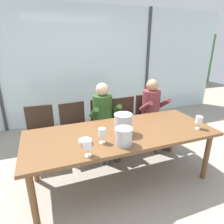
% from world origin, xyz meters
% --- Properties ---
extents(ground, '(14.00, 14.00, 0.00)m').
position_xyz_m(ground, '(0.00, 1.00, 0.00)').
color(ground, '#9E9384').
extents(window_glass_panel, '(7.60, 0.03, 2.60)m').
position_xyz_m(window_glass_panel, '(0.00, 2.36, 1.30)').
color(window_glass_panel, silver).
rests_on(window_glass_panel, ground).
extents(window_mullion_right, '(0.06, 0.06, 2.60)m').
position_xyz_m(window_mullion_right, '(1.71, 2.34, 1.30)').
color(window_mullion_right, '#38383D').
rests_on(window_mullion_right, ground).
extents(hillside_vineyard, '(13.60, 2.40, 2.19)m').
position_xyz_m(hillside_vineyard, '(0.00, 6.23, 1.09)').
color(hillside_vineyard, '#477A38').
rests_on(hillside_vineyard, ground).
extents(dining_table, '(2.40, 0.96, 0.73)m').
position_xyz_m(dining_table, '(0.00, 0.00, 0.67)').
color(dining_table, brown).
rests_on(dining_table, ground).
extents(chair_near_curtain, '(0.46, 0.46, 0.89)m').
position_xyz_m(chair_near_curtain, '(-0.98, 0.91, 0.52)').
color(chair_near_curtain, '#332319').
rests_on(chair_near_curtain, ground).
extents(chair_left_of_center, '(0.48, 0.48, 0.89)m').
position_xyz_m(chair_left_of_center, '(-0.46, 0.89, 0.52)').
color(chair_left_of_center, '#332319').
rests_on(chair_left_of_center, ground).
extents(chair_center, '(0.50, 0.50, 0.89)m').
position_xyz_m(chair_center, '(0.05, 0.89, 0.52)').
color(chair_center, '#332319').
rests_on(chair_center, ground).
extents(chair_right_of_center, '(0.47, 0.47, 0.89)m').
position_xyz_m(chair_right_of_center, '(0.46, 0.88, 0.52)').
color(chair_right_of_center, '#332319').
rests_on(chair_right_of_center, ground).
extents(chair_near_window_right, '(0.49, 0.49, 0.89)m').
position_xyz_m(chair_near_window_right, '(0.92, 0.90, 0.52)').
color(chair_near_window_right, '#332319').
rests_on(chair_near_window_right, ground).
extents(person_olive_shirt, '(0.47, 0.62, 1.21)m').
position_xyz_m(person_olive_shirt, '(0.02, 0.75, 0.69)').
color(person_olive_shirt, '#2D5123').
rests_on(person_olive_shirt, ground).
extents(person_maroon_top, '(0.48, 0.62, 1.21)m').
position_xyz_m(person_maroon_top, '(0.94, 0.75, 0.69)').
color(person_maroon_top, brown).
rests_on(person_maroon_top, ground).
extents(ice_bucket_primary, '(0.23, 0.23, 0.26)m').
position_xyz_m(ice_bucket_primary, '(0.00, -0.04, 0.87)').
color(ice_bucket_primary, '#B7B7BC').
rests_on(ice_bucket_primary, dining_table).
extents(ice_bucket_secondary, '(0.20, 0.20, 0.20)m').
position_xyz_m(ice_bucket_secondary, '(-0.11, -0.31, 0.84)').
color(ice_bucket_secondary, '#B7B7BC').
rests_on(ice_bucket_secondary, dining_table).
extents(tasting_bowl, '(0.15, 0.15, 0.05)m').
position_xyz_m(tasting_bowl, '(-0.51, -0.14, 0.76)').
color(tasting_bowl, silver).
rests_on(tasting_bowl, dining_table).
extents(wine_glass_by_left_taster, '(0.08, 0.08, 0.17)m').
position_xyz_m(wine_glass_by_left_taster, '(-0.32, -0.18, 0.85)').
color(wine_glass_by_left_taster, silver).
rests_on(wine_glass_by_left_taster, dining_table).
extents(wine_glass_near_bucket, '(0.08, 0.08, 0.17)m').
position_xyz_m(wine_glass_near_bucket, '(0.98, -0.26, 0.85)').
color(wine_glass_near_bucket, silver).
rests_on(wine_glass_near_bucket, dining_table).
extents(wine_glass_center_pour, '(0.08, 0.08, 0.17)m').
position_xyz_m(wine_glass_center_pour, '(-0.53, -0.38, 0.85)').
color(wine_glass_center_pour, silver).
rests_on(wine_glass_center_pour, dining_table).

